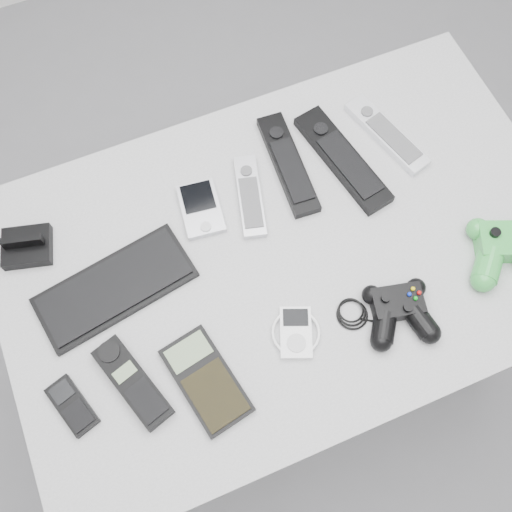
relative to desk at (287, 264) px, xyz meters
name	(u,v)px	position (x,y,z in m)	size (l,w,h in m)	color
floor	(301,355)	(0.06, -0.06, -0.69)	(3.50, 3.50, 0.00)	slate
desk	(287,264)	(0.00, 0.00, 0.00)	(1.13, 0.72, 0.75)	gray
pda_keyboard	(115,287)	(-0.33, 0.06, 0.07)	(0.30, 0.13, 0.02)	black
dock_bracket	(25,244)	(-0.47, 0.20, 0.09)	(0.09, 0.08, 0.05)	black
pda	(201,209)	(-0.13, 0.15, 0.08)	(0.08, 0.12, 0.02)	#B3B3BB
remote_silver_a	(250,196)	(-0.03, 0.14, 0.08)	(0.05, 0.18, 0.02)	#B3B3BB
remote_black_a	(288,163)	(0.07, 0.18, 0.08)	(0.06, 0.24, 0.02)	black
remote_black_b	(343,159)	(0.18, 0.14, 0.08)	(0.06, 0.26, 0.03)	black
remote_silver_b	(387,134)	(0.30, 0.16, 0.08)	(0.05, 0.21, 0.02)	silver
mobile_phone	(72,406)	(-0.47, -0.13, 0.07)	(0.05, 0.11, 0.02)	black
cordless_handset	(132,382)	(-0.36, -0.13, 0.08)	(0.05, 0.18, 0.03)	black
calculator	(206,380)	(-0.24, -0.17, 0.07)	(0.09, 0.18, 0.02)	black
mp3_player	(296,332)	(-0.06, -0.16, 0.07)	(0.09, 0.10, 0.02)	white
controller_black	(399,309)	(0.13, -0.19, 0.09)	(0.22, 0.14, 0.04)	black
controller_green	(508,249)	(0.38, -0.17, 0.09)	(0.15, 0.16, 0.05)	green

